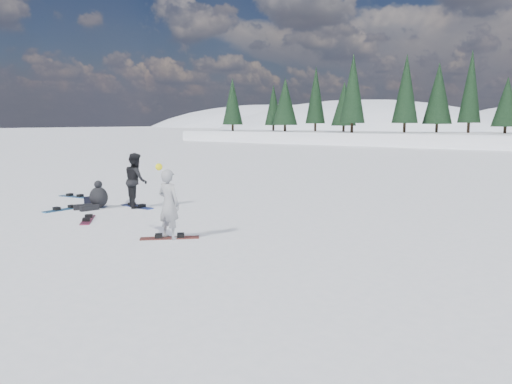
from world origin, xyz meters
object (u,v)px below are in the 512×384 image
(snowboard_loose_a, at_px, (64,209))
(seated_rider, at_px, (97,198))
(snowboarder_woman, at_px, (169,204))
(snowboarder_man, at_px, (136,180))
(gear_bag, at_px, (91,201))
(snowboard_loose_c, at_px, (75,197))
(snowboard_loose_b, at_px, (88,220))

(snowboard_loose_a, bearing_deg, seated_rider, -35.64)
(snowboarder_woman, distance_m, snowboarder_man, 5.15)
(gear_bag, xyz_separation_m, snowboard_loose_c, (-2.19, 0.80, -0.14))
(snowboard_loose_b, distance_m, snowboard_loose_a, 2.31)
(snowboarder_woman, bearing_deg, snowboard_loose_c, -20.53)
(seated_rider, bearing_deg, snowboard_loose_a, -108.91)
(snowboarder_woman, height_order, gear_bag, snowboarder_woman)
(seated_rider, height_order, snowboard_loose_b, seated_rider)
(seated_rider, bearing_deg, snowboard_loose_c, 177.86)
(seated_rider, height_order, snowboard_loose_c, seated_rider)
(gear_bag, relative_size, snowboard_loose_b, 0.30)
(snowboard_loose_c, xyz_separation_m, snowboard_loose_b, (4.46, -2.58, 0.00))
(seated_rider, bearing_deg, gear_bag, 177.56)
(seated_rider, distance_m, gear_bag, 0.78)
(snowboarder_man, relative_size, gear_bag, 4.25)
(gear_bag, bearing_deg, snowboard_loose_c, 159.88)
(snowboarder_man, bearing_deg, snowboard_loose_b, 136.14)
(snowboarder_woman, relative_size, snowboard_loose_b, 1.30)
(seated_rider, height_order, gear_bag, seated_rider)
(snowboarder_woman, bearing_deg, snowboarder_man, -33.16)
(seated_rider, bearing_deg, snowboarder_woman, -0.02)
(seated_rider, relative_size, snowboard_loose_b, 0.82)
(snowboard_loose_a, bearing_deg, gear_bag, 3.73)
(snowboarder_man, relative_size, snowboard_loose_a, 1.27)
(seated_rider, xyz_separation_m, snowboard_loose_b, (1.56, -1.52, -0.36))
(snowboarder_woman, height_order, seated_rider, snowboarder_woman)
(gear_bag, distance_m, snowboard_loose_b, 2.88)
(snowboarder_woman, height_order, snowboarder_man, snowboarder_woman)
(gear_bag, bearing_deg, snowboard_loose_a, -87.62)
(snowboarder_man, bearing_deg, snowboarder_woman, -179.74)
(seated_rider, bearing_deg, snowboard_loose_b, -26.09)
(seated_rider, distance_m, snowboard_loose_a, 1.14)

